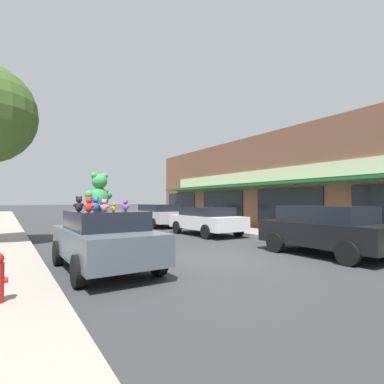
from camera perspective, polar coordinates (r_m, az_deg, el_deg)
ground_plane at (r=9.43m, az=4.22°, el=-12.42°), size 260.00×260.00×0.00m
sidewalk_far at (r=13.78m, az=24.92°, el=-8.52°), size 2.76×90.00×0.16m
storefront_row at (r=23.34m, az=30.19°, el=1.26°), size 16.87×28.48×5.72m
plush_art_car at (r=8.01m, az=-16.32°, el=-8.47°), size 2.05×4.07×1.50m
teddy_bear_giant at (r=8.07m, az=-17.25°, el=-0.06°), size 0.74×0.48×0.99m
teddy_bear_cream at (r=8.49m, az=-16.09°, el=-2.62°), size 0.17×0.13×0.23m
teddy_bear_black at (r=7.59m, az=-20.75°, el=-2.18°), size 0.28×0.20×0.37m
teddy_bear_purple at (r=7.82m, az=-12.55°, el=-2.50°), size 0.19×0.21×0.30m
teddy_bear_blue at (r=7.53m, az=-17.93°, el=-2.23°), size 0.27×0.17×0.37m
teddy_bear_white at (r=7.88m, az=-16.24°, el=-2.66°), size 0.18×0.14×0.24m
teddy_bear_pink at (r=7.36m, az=-16.35°, el=-2.50°), size 0.22×0.19×0.30m
teddy_bear_orange at (r=7.17m, az=-14.76°, el=-2.84°), size 0.15×0.15×0.22m
teddy_bear_red at (r=7.12m, az=-19.04°, el=-2.32°), size 0.23×0.24×0.35m
parked_car_far_left at (r=10.61m, az=24.09°, el=-6.40°), size 2.05×4.11×1.59m
parked_car_far_center at (r=15.41m, az=2.74°, el=-5.28°), size 2.12×4.40×1.43m
parked_car_far_right at (r=20.31m, az=-6.43°, el=-4.26°), size 2.10×4.36×1.51m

